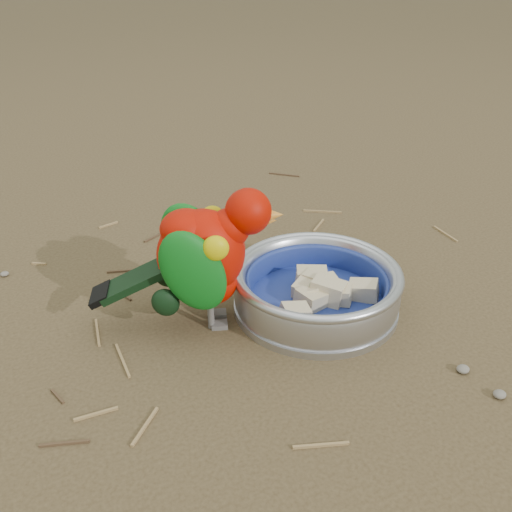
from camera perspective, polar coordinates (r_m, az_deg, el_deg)
name	(u,v)px	position (r m, az deg, el deg)	size (l,w,h in m)	color
ground	(269,314)	(0.77, 1.27, -5.78)	(60.00, 60.00, 0.00)	#4D3E26
food_bowl	(315,303)	(0.78, 5.96, -4.74)	(0.22, 0.22, 0.02)	#B2B2BA
bowl_wall	(317,285)	(0.76, 6.08, -2.86)	(0.22, 0.22, 0.04)	#B2B2BA
fruit_wedges	(316,289)	(0.76, 6.05, -3.30)	(0.13, 0.13, 0.03)	#CBB88E
lory_parrot	(205,263)	(0.71, -5.12, -0.74)	(0.10, 0.22, 0.18)	#AC0D00
ground_debris	(240,281)	(0.83, -1.57, -2.47)	(0.90, 0.80, 0.01)	olive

